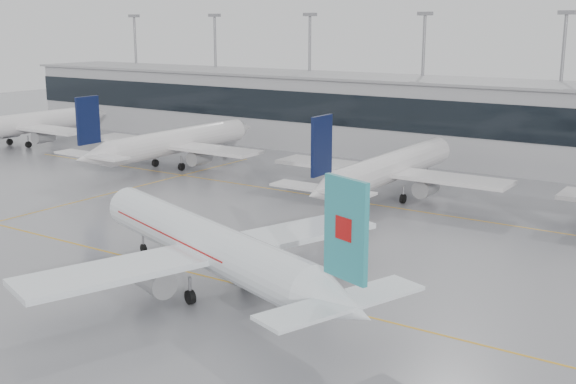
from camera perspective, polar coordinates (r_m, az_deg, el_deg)
The scene contains 12 objects.
ground at distance 61.29m, azimuth -6.32°, elevation -6.69°, with size 320.00×320.00×0.00m, color gray.
taxi_line_main at distance 61.29m, azimuth -6.32°, elevation -6.68°, with size 120.00×0.25×0.01m, color gold.
taxi_line_north at distance 85.34m, azimuth 6.77°, elevation -0.98°, with size 120.00×0.25×0.01m, color gold.
taxi_line_cross at distance 91.92m, azimuth -14.62°, elevation -0.30°, with size 0.25×60.00×0.01m, color gold.
terminal at distance 113.20m, azimuth 14.35°, elevation 5.28°, with size 180.00×15.00×12.00m, color #9A9A9E.
terminal_glass at distance 105.99m, azimuth 13.00°, elevation 5.66°, with size 180.00×0.20×5.00m, color black.
terminal_roof at distance 112.56m, azimuth 14.53°, elevation 8.41°, with size 182.00×16.00×0.40m, color gray.
light_masts at distance 118.14m, azimuth 15.56°, elevation 9.11°, with size 156.40×1.00×22.60m.
air_canada_jet at distance 56.78m, azimuth -6.14°, elevation -4.25°, with size 36.82×30.21×11.96m.
parked_jet_a at distance 133.64m, azimuth -20.19°, elevation 5.05°, with size 29.64×36.96×11.72m.
parked_jet_b at distance 107.49m, azimuth -9.07°, elevation 3.89°, with size 29.64×36.96×11.72m.
parked_jet_c at distance 87.75m, azimuth 7.94°, elevation 1.86°, with size 29.64×36.96×11.72m.
Camera 1 is at (37.57, -43.77, 20.74)m, focal length 45.00 mm.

